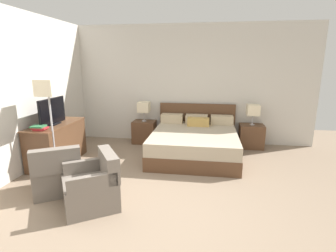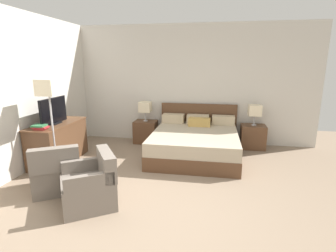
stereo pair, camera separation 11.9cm
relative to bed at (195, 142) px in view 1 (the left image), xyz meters
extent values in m
plane|color=#84705B|center=(-0.41, -2.39, -0.30)|extent=(10.19, 10.19, 0.00)
cube|color=beige|center=(-0.41, 1.03, 1.12)|extent=(6.32, 0.06, 2.84)
cube|color=beige|center=(-3.00, -0.99, 1.12)|extent=(0.06, 5.20, 2.84)
cube|color=brown|center=(0.00, -0.08, -0.16)|extent=(1.76, 2.00, 0.28)
cube|color=tan|center=(0.00, -0.08, 0.11)|extent=(1.74, 1.98, 0.26)
cube|color=brown|center=(0.00, 0.94, 0.19)|extent=(1.83, 0.05, 0.98)
cube|color=#C6B28E|center=(-0.59, 0.74, 0.34)|extent=(0.52, 0.28, 0.20)
cube|color=#C6B28E|center=(0.00, 0.74, 0.34)|extent=(0.52, 0.28, 0.20)
cube|color=#C6B28E|center=(0.59, 0.74, 0.34)|extent=(0.52, 0.28, 0.20)
cube|color=tan|center=(0.05, 0.47, 0.33)|extent=(0.49, 0.22, 0.18)
cube|color=brown|center=(-1.28, 0.72, -0.02)|extent=(0.55, 0.44, 0.54)
cube|color=#3C2718|center=(-1.28, 0.51, 0.03)|extent=(0.46, 0.01, 0.24)
cube|color=brown|center=(1.28, 0.72, -0.02)|extent=(0.55, 0.44, 0.54)
cube|color=#3C2718|center=(1.28, 0.51, 0.03)|extent=(0.46, 0.01, 0.24)
cylinder|color=#B7B7BC|center=(-1.28, 0.72, 0.26)|extent=(0.11, 0.11, 0.02)
cylinder|color=#B7B7BC|center=(-1.28, 0.72, 0.37)|extent=(0.02, 0.02, 0.22)
cube|color=beige|center=(-1.28, 0.72, 0.60)|extent=(0.28, 0.28, 0.24)
cylinder|color=#B7B7BC|center=(1.28, 0.72, 0.26)|extent=(0.11, 0.11, 0.02)
cylinder|color=#B7B7BC|center=(1.28, 0.72, 0.37)|extent=(0.02, 0.02, 0.22)
cube|color=beige|center=(1.28, 0.72, 0.60)|extent=(0.28, 0.28, 0.24)
cube|color=brown|center=(-2.66, -0.84, 0.10)|extent=(0.55, 1.32, 0.79)
cube|color=brown|center=(-2.66, -0.84, 0.48)|extent=(0.57, 1.36, 0.02)
cube|color=black|center=(-2.66, -0.90, 0.51)|extent=(0.18, 0.25, 0.02)
cube|color=black|center=(-2.66, -0.90, 0.75)|extent=(0.04, 0.80, 0.50)
cube|color=black|center=(-2.64, -0.90, 0.75)|extent=(0.01, 0.78, 0.47)
cube|color=#B7282D|center=(-2.65, -1.34, 0.51)|extent=(0.19, 0.15, 0.02)
cube|color=#B7282D|center=(-2.65, -1.34, 0.54)|extent=(0.26, 0.18, 0.03)
cube|color=#2D7042|center=(-2.67, -1.34, 0.56)|extent=(0.24, 0.21, 0.03)
cube|color=#70665B|center=(-2.01, -1.93, -0.10)|extent=(0.93, 0.93, 0.40)
cube|color=#70665B|center=(-1.87, -2.16, 0.28)|extent=(0.66, 0.49, 0.36)
cube|color=#70665B|center=(-2.26, -2.08, 0.19)|extent=(0.40, 0.58, 0.18)
cube|color=#70665B|center=(-1.76, -1.78, 0.19)|extent=(0.40, 0.58, 0.18)
cube|color=#70665B|center=(-1.30, -2.32, -0.10)|extent=(0.94, 0.94, 0.40)
cube|color=#70665B|center=(-1.08, -2.17, 0.28)|extent=(0.51, 0.66, 0.36)
cube|color=#70665B|center=(-1.14, -2.56, 0.19)|extent=(0.57, 0.42, 0.18)
cube|color=#70665B|center=(-1.46, -2.07, 0.19)|extent=(0.57, 0.42, 0.18)
cylinder|color=#B7B7BC|center=(-2.39, -1.38, -0.28)|extent=(0.28, 0.28, 0.02)
cylinder|color=#B7B7BC|center=(-2.39, -1.38, 0.42)|extent=(0.03, 0.03, 1.38)
cube|color=beige|center=(-2.39, -1.38, 1.25)|extent=(0.32, 0.32, 0.27)
camera|label=1|loc=(0.25, -5.40, 1.65)|focal=28.00mm
camera|label=2|loc=(0.37, -5.38, 1.65)|focal=28.00mm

